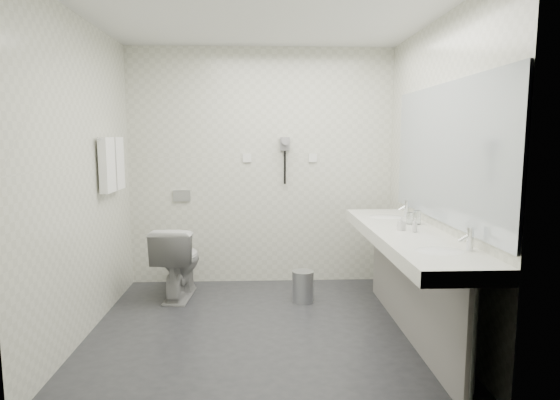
{
  "coord_description": "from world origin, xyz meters",
  "views": [
    {
      "loc": [
        -0.02,
        -3.74,
        1.57
      ],
      "look_at": [
        0.15,
        0.15,
        1.05
      ],
      "focal_mm": 30.25,
      "sensor_mm": 36.0,
      "label": 1
    }
  ],
  "objects": [
    {
      "name": "floor",
      "position": [
        0.0,
        0.0,
        0.0
      ],
      "size": [
        2.8,
        2.8,
        0.0
      ],
      "primitive_type": "plane",
      "color": "#27272C",
      "rests_on": "ground"
    },
    {
      "name": "ceiling",
      "position": [
        0.0,
        0.0,
        2.5
      ],
      "size": [
        2.8,
        2.8,
        0.0
      ],
      "primitive_type": "plane",
      "rotation": [
        3.14,
        0.0,
        0.0
      ],
      "color": "white",
      "rests_on": "wall_back"
    },
    {
      "name": "wall_back",
      "position": [
        0.0,
        1.3,
        1.25
      ],
      "size": [
        2.8,
        0.0,
        2.8
      ],
      "primitive_type": "plane",
      "rotation": [
        1.57,
        0.0,
        0.0
      ],
      "color": "silver",
      "rests_on": "floor"
    },
    {
      "name": "wall_front",
      "position": [
        0.0,
        -1.3,
        1.25
      ],
      "size": [
        2.8,
        0.0,
        2.8
      ],
      "primitive_type": "plane",
      "rotation": [
        -1.57,
        0.0,
        0.0
      ],
      "color": "silver",
      "rests_on": "floor"
    },
    {
      "name": "wall_left",
      "position": [
        -1.4,
        0.0,
        1.25
      ],
      "size": [
        0.0,
        2.6,
        2.6
      ],
      "primitive_type": "plane",
      "rotation": [
        1.57,
        0.0,
        1.57
      ],
      "color": "silver",
      "rests_on": "floor"
    },
    {
      "name": "wall_right",
      "position": [
        1.4,
        0.0,
        1.25
      ],
      "size": [
        0.0,
        2.6,
        2.6
      ],
      "primitive_type": "plane",
      "rotation": [
        1.57,
        0.0,
        -1.57
      ],
      "color": "silver",
      "rests_on": "floor"
    },
    {
      "name": "vanity_counter",
      "position": [
        1.12,
        -0.2,
        0.8
      ],
      "size": [
        0.55,
        2.2,
        0.1
      ],
      "primitive_type": "cube",
      "color": "white",
      "rests_on": "floor"
    },
    {
      "name": "vanity_panel",
      "position": [
        1.15,
        -0.2,
        0.38
      ],
      "size": [
        0.03,
        2.15,
        0.75
      ],
      "primitive_type": "cube",
      "color": "gray",
      "rests_on": "floor"
    },
    {
      "name": "vanity_post_near",
      "position": [
        1.18,
        -1.24,
        0.38
      ],
      "size": [
        0.06,
        0.06,
        0.75
      ],
      "primitive_type": "cylinder",
      "color": "silver",
      "rests_on": "floor"
    },
    {
      "name": "vanity_post_far",
      "position": [
        1.18,
        0.84,
        0.38
      ],
      "size": [
        0.06,
        0.06,
        0.75
      ],
      "primitive_type": "cylinder",
      "color": "silver",
      "rests_on": "floor"
    },
    {
      "name": "mirror",
      "position": [
        1.39,
        -0.2,
        1.45
      ],
      "size": [
        0.02,
        2.2,
        1.05
      ],
      "primitive_type": "cube",
      "color": "#B2BCC6",
      "rests_on": "wall_right"
    },
    {
      "name": "basin_near",
      "position": [
        1.12,
        -0.85,
        0.83
      ],
      "size": [
        0.4,
        0.31,
        0.05
      ],
      "primitive_type": "ellipsoid",
      "color": "white",
      "rests_on": "vanity_counter"
    },
    {
      "name": "basin_far",
      "position": [
        1.12,
        0.45,
        0.83
      ],
      "size": [
        0.4,
        0.31,
        0.05
      ],
      "primitive_type": "ellipsoid",
      "color": "white",
      "rests_on": "vanity_counter"
    },
    {
      "name": "faucet_near",
      "position": [
        1.32,
        -0.85,
        0.92
      ],
      "size": [
        0.04,
        0.04,
        0.15
      ],
      "primitive_type": "cylinder",
      "color": "silver",
      "rests_on": "vanity_counter"
    },
    {
      "name": "faucet_far",
      "position": [
        1.32,
        0.45,
        0.92
      ],
      "size": [
        0.04,
        0.04,
        0.15
      ],
      "primitive_type": "cylinder",
      "color": "silver",
      "rests_on": "vanity_counter"
    },
    {
      "name": "soap_bottle_a",
      "position": [
        1.08,
        -0.18,
        0.9
      ],
      "size": [
        0.06,
        0.06,
        0.11
      ],
      "primitive_type": "imported",
      "rotation": [
        0.0,
        0.0,
        0.45
      ],
      "color": "beige",
      "rests_on": "vanity_counter"
    },
    {
      "name": "soap_bottle_b",
      "position": [
        1.09,
        -0.11,
        0.89
      ],
      "size": [
        0.08,
        0.08,
        0.08
      ],
      "primitive_type": "imported",
      "rotation": [
        0.0,
        0.0,
        -0.41
      ],
      "color": "beige",
      "rests_on": "vanity_counter"
    },
    {
      "name": "soap_bottle_c",
      "position": [
        1.16,
        -0.25,
        0.9
      ],
      "size": [
        0.05,
        0.05,
        0.11
      ],
      "primitive_type": "imported",
      "rotation": [
        0.0,
        0.0,
        -0.25
      ],
      "color": "beige",
      "rests_on": "vanity_counter"
    },
    {
      "name": "glass_left",
      "position": [
        1.29,
        0.07,
        0.91
      ],
      "size": [
        0.08,
        0.08,
        0.11
      ],
      "primitive_type": "cylinder",
      "rotation": [
        0.0,
        0.0,
        -0.3
      ],
      "color": "silver",
      "rests_on": "vanity_counter"
    },
    {
      "name": "glass_right",
      "position": [
        1.23,
        0.08,
        0.9
      ],
      "size": [
        0.06,
        0.06,
        0.1
      ],
      "primitive_type": "cylinder",
      "rotation": [
        0.0,
        0.0,
        -0.08
      ],
      "color": "silver",
      "rests_on": "vanity_counter"
    },
    {
      "name": "toilet",
      "position": [
        -0.83,
        0.82,
        0.36
      ],
      "size": [
        0.45,
        0.73,
        0.72
      ],
      "primitive_type": "imported",
      "rotation": [
        0.0,
        0.0,
        3.07
      ],
      "color": "white",
      "rests_on": "floor"
    },
    {
      "name": "flush_plate",
      "position": [
        -0.85,
        1.29,
        0.95
      ],
      "size": [
        0.18,
        0.02,
        0.12
      ],
      "primitive_type": "cube",
      "color": "#B2B5BA",
      "rests_on": "wall_back"
    },
    {
      "name": "pedal_bin",
      "position": [
        0.39,
        0.61,
        0.14
      ],
      "size": [
        0.27,
        0.27,
        0.29
      ],
      "primitive_type": "cylinder",
      "rotation": [
        0.0,
        0.0,
        0.41
      ],
      "color": "#B2B5BA",
      "rests_on": "floor"
    },
    {
      "name": "bin_lid",
      "position": [
        0.39,
        0.61,
        0.29
      ],
      "size": [
        0.2,
        0.2,
        0.02
      ],
      "primitive_type": "cylinder",
      "color": "#B2B5BA",
      "rests_on": "pedal_bin"
    },
    {
      "name": "towel_rail",
      "position": [
        -1.35,
        0.55,
        1.55
      ],
      "size": [
        0.02,
        0.62,
        0.02
      ],
      "primitive_type": "cylinder",
      "rotation": [
        1.57,
        0.0,
        0.0
      ],
      "color": "silver",
      "rests_on": "wall_left"
    },
    {
      "name": "towel_near",
      "position": [
        -1.34,
        0.41,
        1.33
      ],
      "size": [
        0.07,
        0.24,
        0.48
      ],
      "primitive_type": "cube",
      "color": "white",
      "rests_on": "towel_rail"
    },
    {
      "name": "towel_far",
      "position": [
        -1.34,
        0.69,
        1.33
      ],
      "size": [
        0.07,
        0.24,
        0.48
      ],
      "primitive_type": "cube",
      "color": "white",
      "rests_on": "towel_rail"
    },
    {
      "name": "dryer_cradle",
      "position": [
        0.25,
        1.27,
        1.5
      ],
      "size": [
        0.1,
        0.04,
        0.14
      ],
      "primitive_type": "cube",
      "color": "gray",
      "rests_on": "wall_back"
    },
    {
      "name": "dryer_barrel",
      "position": [
        0.25,
        1.2,
        1.53
      ],
      "size": [
        0.08,
        0.14,
        0.08
      ],
      "primitive_type": "cylinder",
      "rotation": [
        1.57,
        0.0,
        0.0
      ],
      "color": "gray",
      "rests_on": "dryer_cradle"
    },
    {
      "name": "dryer_cord",
      "position": [
        0.25,
        1.26,
        1.25
      ],
      "size": [
        0.02,
        0.02,
        0.35
      ],
      "primitive_type": "cylinder",
      "color": "black",
      "rests_on": "dryer_cradle"
    },
    {
      "name": "switch_plate_a",
      "position": [
        -0.15,
        1.29,
        1.35
      ],
      "size": [
        0.09,
        0.02,
        0.09
      ],
      "primitive_type": "cube",
      "color": "white",
      "rests_on": "wall_back"
    },
    {
      "name": "switch_plate_b",
      "position": [
        0.55,
        1.29,
        1.35
      ],
      "size": [
        0.09,
        0.02,
        0.09
      ],
      "primitive_type": "cube",
      "color": "white",
      "rests_on": "wall_back"
    }
  ]
}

